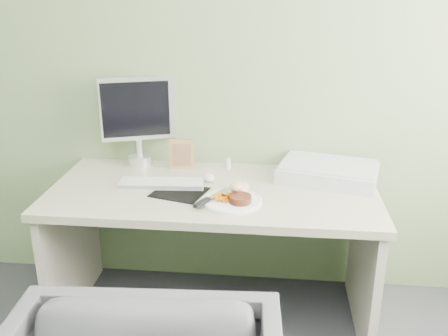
# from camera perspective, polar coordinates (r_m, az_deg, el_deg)

# --- Properties ---
(wall_back) EXTENTS (3.50, 0.00, 3.50)m
(wall_back) POSITION_cam_1_polar(r_m,az_deg,el_deg) (2.65, -0.34, 13.32)
(wall_back) COLOR #71875F
(wall_back) RESTS_ON floor
(desk) EXTENTS (1.60, 0.75, 0.73)m
(desk) POSITION_cam_1_polar(r_m,az_deg,el_deg) (2.52, -1.23, -6.21)
(desk) COLOR #A79D8C
(desk) RESTS_ON floor
(plate) EXTENTS (0.28, 0.28, 0.01)m
(plate) POSITION_cam_1_polar(r_m,az_deg,el_deg) (2.29, 0.91, -3.81)
(plate) COLOR white
(plate) RESTS_ON desk
(steak) EXTENTS (0.12, 0.12, 0.03)m
(steak) POSITION_cam_1_polar(r_m,az_deg,el_deg) (2.26, 1.87, -3.55)
(steak) COLOR black
(steak) RESTS_ON plate
(potato_pile) EXTENTS (0.14, 0.13, 0.07)m
(potato_pile) POSITION_cam_1_polar(r_m,az_deg,el_deg) (2.33, 1.61, -2.36)
(potato_pile) COLOR tan
(potato_pile) RESTS_ON plate
(carrot_heap) EXTENTS (0.07, 0.06, 0.04)m
(carrot_heap) POSITION_cam_1_polar(r_m,az_deg,el_deg) (2.28, -0.27, -3.20)
(carrot_heap) COLOR orange
(carrot_heap) RESTS_ON plate
(steak_knife) EXTENTS (0.14, 0.24, 0.02)m
(steak_knife) POSITION_cam_1_polar(r_m,az_deg,el_deg) (2.26, -1.92, -3.63)
(steak_knife) COLOR silver
(steak_knife) RESTS_ON plate
(mousepad) EXTENTS (0.29, 0.27, 0.00)m
(mousepad) POSITION_cam_1_polar(r_m,az_deg,el_deg) (2.41, -5.12, -2.77)
(mousepad) COLOR black
(mousepad) RESTS_ON desk
(keyboard) EXTENTS (0.42, 0.15, 0.02)m
(keyboard) POSITION_cam_1_polar(r_m,az_deg,el_deg) (2.49, -7.15, -1.71)
(keyboard) COLOR white
(keyboard) RESTS_ON desk
(computer_mouse) EXTENTS (0.09, 0.11, 0.03)m
(computer_mouse) POSITION_cam_1_polar(r_m,az_deg,el_deg) (2.54, -1.72, -1.09)
(computer_mouse) COLOR white
(computer_mouse) RESTS_ON desk
(photo_frame) EXTENTS (0.13, 0.03, 0.16)m
(photo_frame) POSITION_cam_1_polar(r_m,az_deg,el_deg) (2.69, -4.83, 1.57)
(photo_frame) COLOR #AA874F
(photo_frame) RESTS_ON desk
(eyedrop_bottle) EXTENTS (0.02, 0.02, 0.07)m
(eyedrop_bottle) POSITION_cam_1_polar(r_m,az_deg,el_deg) (2.69, 0.52, 0.55)
(eyedrop_bottle) COLOR white
(eyedrop_bottle) RESTS_ON desk
(scanner) EXTENTS (0.55, 0.43, 0.08)m
(scanner) POSITION_cam_1_polar(r_m,az_deg,el_deg) (2.60, 11.80, -0.51)
(scanner) COLOR silver
(scanner) RESTS_ON desk
(monitor) EXTENTS (0.39, 0.17, 0.48)m
(monitor) POSITION_cam_1_polar(r_m,az_deg,el_deg) (2.73, -9.79, 5.84)
(monitor) COLOR silver
(monitor) RESTS_ON desk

